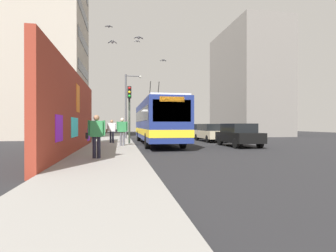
% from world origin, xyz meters
% --- Properties ---
extents(ground_plane, '(80.00, 80.00, 0.00)m').
position_xyz_m(ground_plane, '(0.00, 0.00, 0.00)').
color(ground_plane, '#232326').
extents(sidewalk_slab, '(48.00, 3.20, 0.15)m').
position_xyz_m(sidewalk_slab, '(0.00, 1.60, 0.07)').
color(sidewalk_slab, gray).
rests_on(sidewalk_slab, ground_plane).
extents(graffiti_wall, '(13.86, 0.32, 4.21)m').
position_xyz_m(graffiti_wall, '(-4.07, 3.35, 2.10)').
color(graffiti_wall, maroon).
rests_on(graffiti_wall, ground_plane).
extents(building_far_left, '(9.76, 8.28, 20.59)m').
position_xyz_m(building_far_left, '(12.65, 9.20, 10.30)').
color(building_far_left, '#B2A899').
rests_on(building_far_left, ground_plane).
extents(building_far_right, '(13.08, 6.73, 15.09)m').
position_xyz_m(building_far_right, '(17.00, -17.00, 7.55)').
color(building_far_right, gray).
rests_on(building_far_right, ground_plane).
extents(city_bus, '(12.33, 2.54, 5.05)m').
position_xyz_m(city_bus, '(1.71, -1.80, 1.82)').
color(city_bus, navy).
rests_on(city_bus, ground_plane).
extents(parked_car_black, '(4.12, 1.86, 1.58)m').
position_xyz_m(parked_car_black, '(-1.60, -7.00, 0.83)').
color(parked_car_black, black).
rests_on(parked_car_black, ground_plane).
extents(parked_car_champagne, '(4.84, 1.88, 1.58)m').
position_xyz_m(parked_car_champagne, '(4.07, -7.00, 0.84)').
color(parked_car_champagne, '#C6B793').
rests_on(parked_car_champagne, ground_plane).
extents(parked_car_navy, '(4.58, 1.77, 1.58)m').
position_xyz_m(parked_car_navy, '(10.11, -7.00, 0.83)').
color(parked_car_navy, navy).
rests_on(parked_car_navy, ground_plane).
extents(pedestrian_near_wall, '(0.23, 0.77, 1.75)m').
position_xyz_m(pedestrian_near_wall, '(-7.61, 1.93, 1.18)').
color(pedestrian_near_wall, '#1E1E2D').
rests_on(pedestrian_near_wall, sidewalk_slab).
extents(pedestrian_at_curb, '(0.24, 0.78, 1.78)m').
position_xyz_m(pedestrian_at_curb, '(-1.24, 0.87, 1.21)').
color(pedestrian_at_curb, '#595960').
rests_on(pedestrian_at_curb, sidewalk_slab).
extents(pedestrian_midblock, '(0.23, 0.76, 1.71)m').
position_xyz_m(pedestrian_midblock, '(1.57, 1.62, 1.16)').
color(pedestrian_midblock, '#1E1E2D').
rests_on(pedestrian_midblock, sidewalk_slab).
extents(traffic_light, '(0.49, 0.28, 4.10)m').
position_xyz_m(traffic_light, '(0.39, 0.35, 2.91)').
color(traffic_light, '#2D382D').
rests_on(traffic_light, sidewalk_slab).
extents(street_lamp, '(0.44, 1.70, 6.36)m').
position_xyz_m(street_lamp, '(8.06, 0.26, 3.81)').
color(street_lamp, '#4C4C51').
rests_on(street_lamp, sidewalk_slab).
extents(flying_pigeons, '(8.94, 5.02, 3.01)m').
position_xyz_m(flying_pigeons, '(1.20, -0.02, 7.61)').
color(flying_pigeons, '#47474C').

